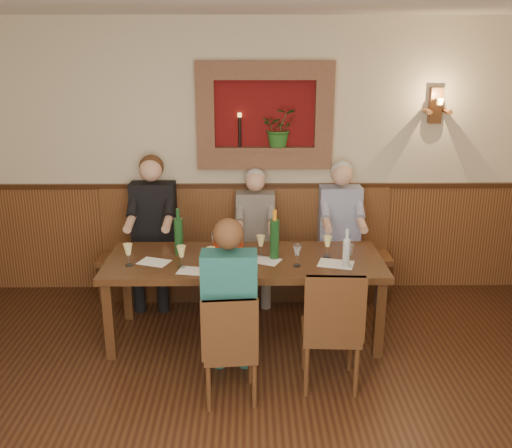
{
  "coord_description": "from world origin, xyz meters",
  "views": [
    {
      "loc": [
        0.04,
        -2.79,
        2.53
      ],
      "look_at": [
        0.1,
        1.9,
        1.05
      ],
      "focal_mm": 40.0,
      "sensor_mm": 36.0,
      "label": 1
    }
  ],
  "objects": [
    {
      "name": "person_chair_front",
      "position": [
        -0.1,
        1.07,
        0.57
      ],
      "size": [
        0.4,
        0.49,
        1.38
      ],
      "color": "#163950",
      "rests_on": "ground"
    },
    {
      "name": "wall_sconce",
      "position": [
        1.9,
        2.93,
        1.94
      ],
      "size": [
        0.25,
        0.2,
        0.35
      ],
      "color": "#4D2716",
      "rests_on": "ground"
    },
    {
      "name": "bench",
      "position": [
        0.0,
        2.79,
        0.33
      ],
      "size": [
        3.0,
        0.45,
        1.11
      ],
      "color": "#381E0F",
      "rests_on": "ground"
    },
    {
      "name": "water_bottle",
      "position": [
        0.85,
        1.64,
        0.88
      ],
      "size": [
        0.07,
        0.07,
        0.34
      ],
      "rotation": [
        0.0,
        0.0,
        -0.28
      ],
      "color": "silver",
      "rests_on": "dining_table"
    },
    {
      "name": "wine_glass_0",
      "position": [
        -0.26,
        1.97,
        0.85
      ],
      "size": [
        0.08,
        0.08,
        0.19
      ],
      "primitive_type": null,
      "color": "white",
      "rests_on": "dining_table"
    },
    {
      "name": "wine_glass_1",
      "position": [
        -0.97,
        1.7,
        0.85
      ],
      "size": [
        0.08,
        0.08,
        0.19
      ],
      "primitive_type": null,
      "color": "#F5EF92",
      "rests_on": "dining_table"
    },
    {
      "name": "wine_glass_2",
      "position": [
        -0.1,
        1.65,
        0.85
      ],
      "size": [
        0.08,
        0.08,
        0.19
      ],
      "primitive_type": null,
      "color": "#F5EF92",
      "rests_on": "dining_table"
    },
    {
      "name": "tasting_sheet_c",
      "position": [
        0.78,
        1.71,
        0.75
      ],
      "size": [
        0.34,
        0.28,
        0.0
      ],
      "primitive_type": "cube",
      "rotation": [
        0.0,
        0.0,
        -0.28
      ],
      "color": "white",
      "rests_on": "dining_table"
    },
    {
      "name": "wine_glass_6",
      "position": [
        0.72,
        1.89,
        0.85
      ],
      "size": [
        0.08,
        0.08,
        0.19
      ],
      "primitive_type": null,
      "color": "#F5EF92",
      "rests_on": "dining_table"
    },
    {
      "name": "person_bench_right",
      "position": [
        0.97,
        2.69,
        0.59
      ],
      "size": [
        0.42,
        0.52,
        1.43
      ],
      "color": "navy",
      "rests_on": "ground"
    },
    {
      "name": "tasting_sheet_a",
      "position": [
        -0.77,
        1.77,
        0.75
      ],
      "size": [
        0.3,
        0.26,
        0.0
      ],
      "primitive_type": "cube",
      "rotation": [
        0.0,
        0.0,
        -0.36
      ],
      "color": "white",
      "rests_on": "dining_table"
    },
    {
      "name": "wine_glass_7",
      "position": [
        -0.52,
        1.65,
        0.85
      ],
      "size": [
        0.08,
        0.08,
        0.19
      ],
      "primitive_type": null,
      "color": "#F5EF92",
      "rests_on": "dining_table"
    },
    {
      "name": "wine_glass_8",
      "position": [
        0.44,
        1.67,
        0.85
      ],
      "size": [
        0.08,
        0.08,
        0.19
      ],
      "primitive_type": null,
      "color": "white",
      "rests_on": "dining_table"
    },
    {
      "name": "chair_near_left",
      "position": [
        -0.1,
        0.9,
        0.25
      ],
      "size": [
        0.42,
        0.42,
        0.87
      ],
      "rotation": [
        0.0,
        0.0,
        0.08
      ],
      "color": "#351F10",
      "rests_on": "ground"
    },
    {
      "name": "wine_bottle_green_a",
      "position": [
        0.26,
        1.86,
        0.93
      ],
      "size": [
        0.11,
        0.11,
        0.44
      ],
      "rotation": [
        0.0,
        0.0,
        0.39
      ],
      "color": "#19471E",
      "rests_on": "dining_table"
    },
    {
      "name": "chair_near_right",
      "position": [
        0.66,
        1.08,
        0.28
      ],
      "size": [
        0.45,
        0.45,
        0.98
      ],
      "rotation": [
        0.0,
        0.0,
        -0.05
      ],
      "color": "#351F10",
      "rests_on": "ground"
    },
    {
      "name": "wall_niche",
      "position": [
        0.24,
        2.94,
        1.81
      ],
      "size": [
        1.36,
        0.3,
        1.06
      ],
      "color": "#610D0E",
      "rests_on": "ground"
    },
    {
      "name": "wainscoting",
      "position": [
        0.0,
        -0.0,
        0.59
      ],
      "size": [
        6.02,
        6.02,
        1.15
      ],
      "color": "#4D2716",
      "rests_on": "ground"
    },
    {
      "name": "dining_table",
      "position": [
        0.0,
        1.85,
        0.68
      ],
      "size": [
        2.4,
        0.9,
        0.75
      ],
      "color": "#351F10",
      "rests_on": "ground"
    },
    {
      "name": "tasting_sheet_d",
      "position": [
        -0.42,
        1.57,
        0.75
      ],
      "size": [
        0.28,
        0.22,
        0.0
      ],
      "primitive_type": "cube",
      "rotation": [
        0.0,
        0.0,
        -0.19
      ],
      "color": "white",
      "rests_on": "dining_table"
    },
    {
      "name": "person_bench_mid",
      "position": [
        0.1,
        2.69,
        0.55
      ],
      "size": [
        0.39,
        0.48,
        1.35
      ],
      "color": "#57514F",
      "rests_on": "ground"
    },
    {
      "name": "person_bench_left",
      "position": [
        -0.93,
        2.69,
        0.62
      ],
      "size": [
        0.45,
        0.55,
        1.49
      ],
      "color": "black",
      "rests_on": "ground"
    },
    {
      "name": "tasting_sheet_b",
      "position": [
        0.17,
        1.8,
        0.75
      ],
      "size": [
        0.31,
        0.27,
        0.0
      ],
      "primitive_type": "cube",
      "rotation": [
        0.0,
        0.0,
        -0.44
      ],
      "color": "white",
      "rests_on": "dining_table"
    },
    {
      "name": "room_shell",
      "position": [
        0.0,
        0.0,
        1.89
      ],
      "size": [
        6.04,
        6.04,
        2.82
      ],
      "color": "beige",
      "rests_on": "ground"
    },
    {
      "name": "spittoon_bucket",
      "position": [
        -0.13,
        1.75,
        0.89
      ],
      "size": [
        0.28,
        0.28,
        0.28
      ],
      "primitive_type": "cylinder",
      "rotation": [
        0.0,
        0.0,
        -0.11
      ],
      "color": "red",
      "rests_on": "dining_table"
    },
    {
      "name": "wine_bottle_green_b",
      "position": [
        -0.58,
        1.98,
        0.92
      ],
      "size": [
        0.09,
        0.09,
        0.42
      ],
      "rotation": [
        0.0,
        0.0,
        0.11
      ],
      "color": "#19471E",
      "rests_on": "dining_table"
    },
    {
      "name": "wine_glass_4",
      "position": [
        -0.27,
        1.61,
        0.85
      ],
      "size": [
        0.08,
        0.08,
        0.19
      ],
      "primitive_type": null,
      "color": "#F5EF92",
      "rests_on": "dining_table"
    },
    {
      "name": "wine_glass_3",
      "position": [
        0.14,
        1.91,
        0.85
      ],
      "size": [
        0.08,
        0.08,
        0.19
      ],
      "primitive_type": null,
      "color": "#F5EF92",
      "rests_on": "dining_table"
    },
    {
      "name": "wine_glass_5",
      "position": [
        0.88,
        1.65,
        0.85
      ],
      "size": [
        0.08,
        0.08,
        0.19
      ],
      "primitive_type": null,
      "color": "white",
      "rests_on": "dining_table"
    }
  ]
}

